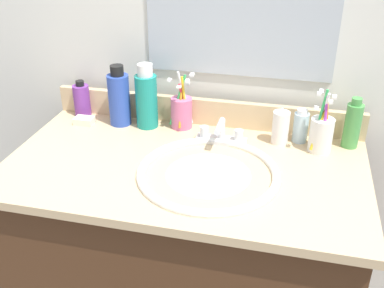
{
  "coord_description": "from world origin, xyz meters",
  "views": [
    {
      "loc": [
        0.29,
        -1.11,
        1.45
      ],
      "look_at": [
        0.02,
        0.0,
        0.84
      ],
      "focal_mm": 43.15,
      "sensor_mm": 36.0,
      "label": 1
    }
  ],
  "objects_px": {
    "bottle_cream_purple": "(82,100)",
    "cup_white_ceramic": "(321,133)",
    "soap_bar": "(84,121)",
    "bottle_gel_clear": "(301,126)",
    "bottle_toner_green": "(353,125)",
    "cup_pink": "(182,111)",
    "faucet": "(221,135)",
    "bottle_shampoo_blue": "(119,98)",
    "bottle_mouthwash_teal": "(146,99)",
    "bottle_lotion_white": "(281,127)"
  },
  "relations": [
    {
      "from": "bottle_mouthwash_teal",
      "to": "soap_bar",
      "type": "height_order",
      "value": "bottle_mouthwash_teal"
    },
    {
      "from": "cup_white_ceramic",
      "to": "soap_bar",
      "type": "distance_m",
      "value": 0.78
    },
    {
      "from": "bottle_mouthwash_teal",
      "to": "cup_white_ceramic",
      "type": "relative_size",
      "value": 1.09
    },
    {
      "from": "faucet",
      "to": "soap_bar",
      "type": "relative_size",
      "value": 2.5
    },
    {
      "from": "bottle_lotion_white",
      "to": "bottle_mouthwash_teal",
      "type": "height_order",
      "value": "bottle_mouthwash_teal"
    },
    {
      "from": "cup_pink",
      "to": "cup_white_ceramic",
      "type": "bearing_deg",
      "value": -7.8
    },
    {
      "from": "bottle_gel_clear",
      "to": "bottle_toner_green",
      "type": "bearing_deg",
      "value": 0.57
    },
    {
      "from": "cup_pink",
      "to": "faucet",
      "type": "bearing_deg",
      "value": -28.96
    },
    {
      "from": "faucet",
      "to": "bottle_shampoo_blue",
      "type": "distance_m",
      "value": 0.37
    },
    {
      "from": "soap_bar",
      "to": "bottle_gel_clear",
      "type": "bearing_deg",
      "value": 3.53
    },
    {
      "from": "faucet",
      "to": "cup_pink",
      "type": "xyz_separation_m",
      "value": [
        -0.15,
        0.08,
        0.03
      ]
    },
    {
      "from": "bottle_toner_green",
      "to": "bottle_mouthwash_teal",
      "type": "bearing_deg",
      "value": -179.23
    },
    {
      "from": "faucet",
      "to": "cup_pink",
      "type": "relative_size",
      "value": 0.81
    },
    {
      "from": "bottle_toner_green",
      "to": "cup_pink",
      "type": "bearing_deg",
      "value": 178.92
    },
    {
      "from": "soap_bar",
      "to": "bottle_shampoo_blue",
      "type": "bearing_deg",
      "value": 15.85
    },
    {
      "from": "bottle_mouthwash_teal",
      "to": "cup_pink",
      "type": "distance_m",
      "value": 0.12
    },
    {
      "from": "bottle_lotion_white",
      "to": "cup_pink",
      "type": "bearing_deg",
      "value": 173.37
    },
    {
      "from": "faucet",
      "to": "bottle_gel_clear",
      "type": "height_order",
      "value": "bottle_gel_clear"
    },
    {
      "from": "bottle_cream_purple",
      "to": "soap_bar",
      "type": "relative_size",
      "value": 1.99
    },
    {
      "from": "bottle_gel_clear",
      "to": "bottle_lotion_white",
      "type": "xyz_separation_m",
      "value": [
        -0.06,
        -0.03,
        0.0
      ]
    },
    {
      "from": "bottle_shampoo_blue",
      "to": "soap_bar",
      "type": "height_order",
      "value": "bottle_shampoo_blue"
    },
    {
      "from": "bottle_lotion_white",
      "to": "soap_bar",
      "type": "distance_m",
      "value": 0.66
    },
    {
      "from": "faucet",
      "to": "bottle_cream_purple",
      "type": "relative_size",
      "value": 1.25
    },
    {
      "from": "faucet",
      "to": "bottle_lotion_white",
      "type": "distance_m",
      "value": 0.19
    },
    {
      "from": "bottle_gel_clear",
      "to": "bottle_mouthwash_teal",
      "type": "relative_size",
      "value": 0.5
    },
    {
      "from": "bottle_gel_clear",
      "to": "bottle_toner_green",
      "type": "distance_m",
      "value": 0.15
    },
    {
      "from": "bottle_mouthwash_teal",
      "to": "bottle_gel_clear",
      "type": "bearing_deg",
      "value": 0.83
    },
    {
      "from": "bottle_cream_purple",
      "to": "bottle_lotion_white",
      "type": "height_order",
      "value": "bottle_cream_purple"
    },
    {
      "from": "bottle_mouthwash_teal",
      "to": "bottle_shampoo_blue",
      "type": "relative_size",
      "value": 1.05
    },
    {
      "from": "bottle_lotion_white",
      "to": "cup_white_ceramic",
      "type": "xyz_separation_m",
      "value": [
        0.12,
        -0.02,
        0.0
      ]
    },
    {
      "from": "soap_bar",
      "to": "cup_pink",
      "type": "bearing_deg",
      "value": 9.64
    },
    {
      "from": "faucet",
      "to": "bottle_shampoo_blue",
      "type": "height_order",
      "value": "bottle_shampoo_blue"
    },
    {
      "from": "bottle_toner_green",
      "to": "cup_pink",
      "type": "distance_m",
      "value": 0.54
    },
    {
      "from": "bottle_cream_purple",
      "to": "bottle_lotion_white",
      "type": "relative_size",
      "value": 1.05
    },
    {
      "from": "bottle_gel_clear",
      "to": "soap_bar",
      "type": "height_order",
      "value": "bottle_gel_clear"
    },
    {
      "from": "bottle_toner_green",
      "to": "bottle_lotion_white",
      "type": "bearing_deg",
      "value": -172.56
    },
    {
      "from": "bottle_lotion_white",
      "to": "cup_white_ceramic",
      "type": "height_order",
      "value": "cup_white_ceramic"
    },
    {
      "from": "bottle_cream_purple",
      "to": "cup_white_ceramic",
      "type": "height_order",
      "value": "cup_white_ceramic"
    },
    {
      "from": "bottle_shampoo_blue",
      "to": "bottle_toner_green",
      "type": "distance_m",
      "value": 0.75
    },
    {
      "from": "bottle_shampoo_blue",
      "to": "cup_white_ceramic",
      "type": "bearing_deg",
      "value": -3.43
    },
    {
      "from": "bottle_shampoo_blue",
      "to": "bottle_cream_purple",
      "type": "bearing_deg",
      "value": 166.73
    },
    {
      "from": "bottle_lotion_white",
      "to": "cup_pink",
      "type": "height_order",
      "value": "cup_pink"
    },
    {
      "from": "bottle_mouthwash_teal",
      "to": "bottle_toner_green",
      "type": "distance_m",
      "value": 0.66
    },
    {
      "from": "bottle_cream_purple",
      "to": "bottle_lotion_white",
      "type": "bearing_deg",
      "value": -4.37
    },
    {
      "from": "bottle_cream_purple",
      "to": "bottle_mouthwash_teal",
      "type": "distance_m",
      "value": 0.26
    },
    {
      "from": "bottle_gel_clear",
      "to": "cup_pink",
      "type": "height_order",
      "value": "cup_pink"
    },
    {
      "from": "cup_pink",
      "to": "cup_white_ceramic",
      "type": "distance_m",
      "value": 0.45
    },
    {
      "from": "bottle_cream_purple",
      "to": "bottle_toner_green",
      "type": "height_order",
      "value": "bottle_toner_green"
    },
    {
      "from": "cup_white_ceramic",
      "to": "bottle_toner_green",
      "type": "bearing_deg",
      "value": 29.34
    },
    {
      "from": "faucet",
      "to": "bottle_cream_purple",
      "type": "distance_m",
      "value": 0.53
    }
  ]
}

